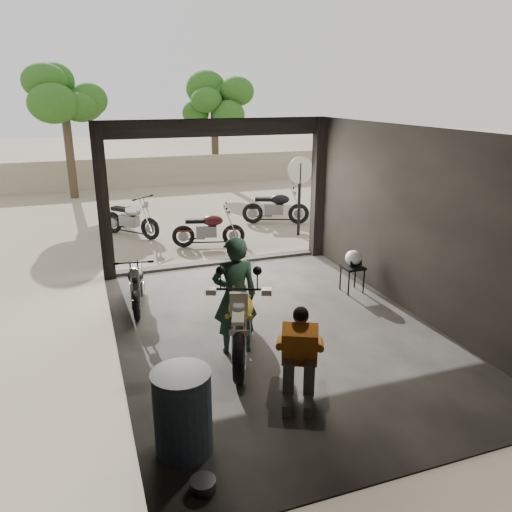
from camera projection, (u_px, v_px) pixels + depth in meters
ground at (275, 330)px, 8.19m from camera, size 80.00×80.00×0.00m
garage at (264, 247)px, 8.27m from camera, size 7.00×7.13×3.20m
boundary_wall at (150, 171)px, 20.52m from camera, size 18.00×0.30×1.20m
tree_left at (62, 84)px, 17.17m from camera, size 2.20×2.20×5.60m
tree_right at (214, 96)px, 20.49m from camera, size 2.20×2.20×5.00m
main_bike at (241, 314)px, 7.23m from camera, size 1.45×2.12×1.31m
left_bike at (136, 280)px, 8.94m from camera, size 0.82×1.57×1.01m
outside_bike_a at (130, 216)px, 13.32m from camera, size 1.62×1.72×1.13m
outside_bike_b at (208, 226)px, 12.43m from camera, size 1.70×1.04×1.07m
outside_bike_c at (276, 204)px, 14.62m from camera, size 1.85×1.29×1.16m
rider at (235, 296)px, 7.23m from camera, size 0.71×0.51×1.80m
mechanic at (299, 359)px, 6.15m from camera, size 0.88×0.98×1.17m
stool at (353, 270)px, 9.59m from camera, size 0.39×0.39×0.54m
helmet at (353, 258)px, 9.57m from camera, size 0.41×0.41×0.30m
oil_drum at (183, 413)px, 5.28m from camera, size 0.77×0.77×0.96m
sign_post at (300, 184)px, 13.17m from camera, size 0.71×0.08×2.13m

